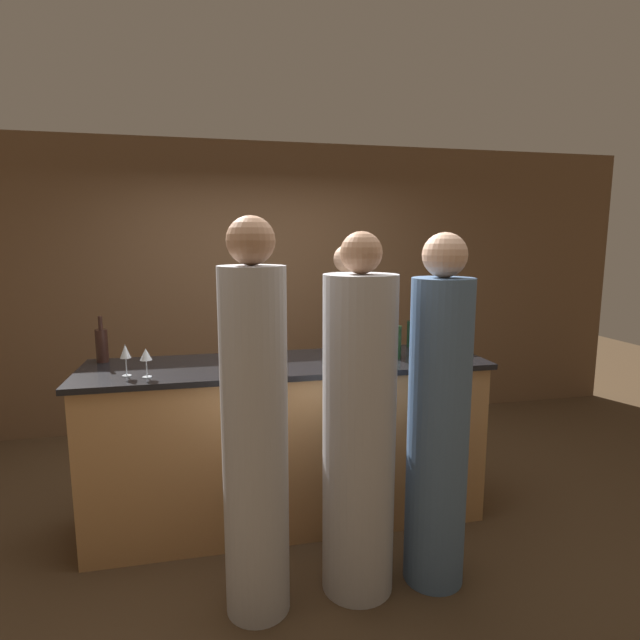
# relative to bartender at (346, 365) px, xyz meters

# --- Properties ---
(ground_plane) EXTENTS (14.00, 14.00, 0.00)m
(ground_plane) POSITION_rel_bartender_xyz_m (-0.58, -0.69, -0.86)
(ground_plane) COLOR #4C3823
(back_wall) EXTENTS (8.00, 0.06, 2.80)m
(back_wall) POSITION_rel_bartender_xyz_m (-0.58, 1.21, 0.54)
(back_wall) COLOR brown
(back_wall) RESTS_ON ground_plane
(bar_counter) EXTENTS (2.57, 0.70, 1.08)m
(bar_counter) POSITION_rel_bartender_xyz_m (-0.58, -0.69, -0.32)
(bar_counter) COLOR #B27F4C
(bar_counter) RESTS_ON ground_plane
(bartender) EXTENTS (0.31, 0.31, 1.82)m
(bartender) POSITION_rel_bartender_xyz_m (0.00, 0.00, 0.00)
(bartender) COLOR silver
(bartender) RESTS_ON ground_plane
(guest_0) EXTENTS (0.32, 0.32, 1.89)m
(guest_0) POSITION_rel_bartender_xyz_m (0.10, -1.47, 0.03)
(guest_0) COLOR #4C6B93
(guest_0) RESTS_ON ground_plane
(guest_1) EXTENTS (0.32, 0.32, 1.97)m
(guest_1) POSITION_rel_bartender_xyz_m (-0.86, -1.49, 0.07)
(guest_1) COLOR #B2B2B7
(guest_1) RESTS_ON ground_plane
(guest_2) EXTENTS (0.38, 0.38, 1.90)m
(guest_2) POSITION_rel_bartender_xyz_m (-0.33, -1.44, 0.02)
(guest_2) COLOR #B2B2B7
(guest_2) RESTS_ON ground_plane
(wine_bottle_0) EXTENTS (0.08, 0.08, 0.30)m
(wine_bottle_0) POSITION_rel_bartender_xyz_m (-1.75, -0.44, 0.33)
(wine_bottle_0) COLOR black
(wine_bottle_0) RESTS_ON bar_counter
(wine_bottle_1) EXTENTS (0.07, 0.07, 0.30)m
(wine_bottle_1) POSITION_rel_bartender_xyz_m (0.14, -0.74, 0.34)
(wine_bottle_1) COLOR #19381E
(wine_bottle_1) RESTS_ON bar_counter
(wine_bottle_2) EXTENTS (0.07, 0.07, 0.27)m
(wine_bottle_2) POSITION_rel_bartender_xyz_m (0.38, -0.41, 0.32)
(wine_bottle_2) COLOR black
(wine_bottle_2) RESTS_ON bar_counter
(ice_bucket) EXTENTS (0.17, 0.17, 0.22)m
(ice_bucket) POSITION_rel_bartender_xyz_m (0.60, -0.51, 0.33)
(ice_bucket) COLOR silver
(ice_bucket) RESTS_ON bar_counter
(wine_glass_0) EXTENTS (0.07, 0.07, 0.17)m
(wine_glass_0) POSITION_rel_bartender_xyz_m (-1.42, -0.89, 0.35)
(wine_glass_0) COLOR silver
(wine_glass_0) RESTS_ON bar_counter
(wine_glass_1) EXTENTS (0.08, 0.08, 0.16)m
(wine_glass_1) POSITION_rel_bartender_xyz_m (0.19, -1.00, 0.35)
(wine_glass_1) COLOR silver
(wine_glass_1) RESTS_ON bar_counter
(wine_glass_2) EXTENTS (0.07, 0.07, 0.18)m
(wine_glass_2) POSITION_rel_bartender_xyz_m (-0.37, -0.98, 0.35)
(wine_glass_2) COLOR silver
(wine_glass_2) RESTS_ON bar_counter
(wine_glass_3) EXTENTS (0.06, 0.06, 0.19)m
(wine_glass_3) POSITION_rel_bartender_xyz_m (-1.54, -0.83, 0.36)
(wine_glass_3) COLOR silver
(wine_glass_3) RESTS_ON bar_counter
(wine_glass_4) EXTENTS (0.06, 0.06, 0.17)m
(wine_glass_4) POSITION_rel_bartender_xyz_m (-0.02, -0.70, 0.34)
(wine_glass_4) COLOR silver
(wine_glass_4) RESTS_ON bar_counter
(wine_glass_5) EXTENTS (0.07, 0.07, 0.17)m
(wine_glass_5) POSITION_rel_bartender_xyz_m (-0.28, -0.97, 0.35)
(wine_glass_5) COLOR silver
(wine_glass_5) RESTS_ON bar_counter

